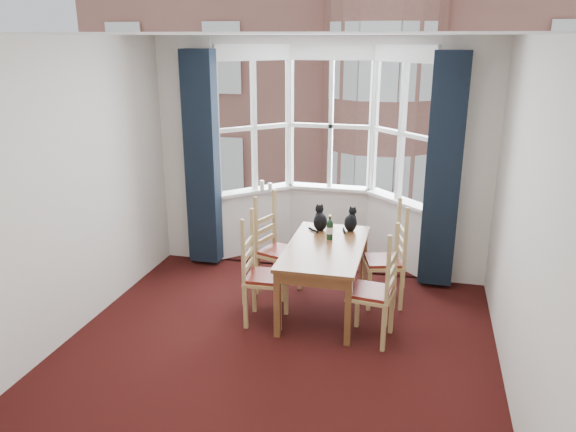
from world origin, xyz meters
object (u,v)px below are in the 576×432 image
(chair_left_far, at_px, (272,251))
(chair_right_near, at_px, (381,295))
(chair_left_near, at_px, (257,278))
(cat_left, at_px, (320,220))
(wine_bottle, at_px, (330,229))
(candle_short, at_px, (270,186))
(candle_tall, at_px, (262,185))
(dining_table, at_px, (325,253))
(chair_right_far, at_px, (392,262))
(cat_right, at_px, (351,221))

(chair_left_far, height_order, chair_right_near, same)
(chair_left_near, distance_m, chair_right_near, 1.25)
(cat_left, bearing_deg, chair_left_far, -162.69)
(chair_left_near, relative_size, chair_left_far, 1.00)
(chair_left_far, bearing_deg, wine_bottle, -9.44)
(cat_left, distance_m, candle_short, 1.30)
(candle_tall, bearing_deg, chair_left_near, -75.21)
(dining_table, relative_size, wine_bottle, 5.44)
(chair_right_far, xyz_separation_m, cat_left, (-0.82, 0.17, 0.36))
(chair_left_near, xyz_separation_m, cat_right, (0.80, 0.97, 0.35))
(chair_left_far, height_order, candle_tall, candle_tall)
(dining_table, distance_m, chair_right_near, 0.83)
(chair_right_far, bearing_deg, chair_right_near, -93.06)
(dining_table, xyz_separation_m, chair_right_far, (0.67, 0.32, -0.16))
(candle_short, bearing_deg, dining_table, -55.65)
(chair_right_far, bearing_deg, cat_left, 168.57)
(chair_left_near, height_order, wine_bottle, wine_bottle)
(dining_table, xyz_separation_m, cat_right, (0.19, 0.55, 0.19))
(chair_left_far, distance_m, cat_right, 0.95)
(wine_bottle, height_order, candle_short, wine_bottle)
(candle_short, bearing_deg, chair_right_near, -50.63)
(chair_right_far, distance_m, wine_bottle, 0.76)
(dining_table, xyz_separation_m, chair_left_far, (-0.66, 0.33, -0.16))
(cat_left, xyz_separation_m, wine_bottle, (0.15, -0.27, 0.00))
(wine_bottle, bearing_deg, chair_left_near, -134.71)
(cat_right, distance_m, candle_tall, 1.57)
(chair_left_far, xyz_separation_m, chair_right_near, (1.29, -0.84, 0.00))
(chair_right_near, bearing_deg, candle_tall, 131.52)
(chair_right_far, distance_m, candle_short, 2.07)
(dining_table, bearing_deg, cat_left, 106.95)
(chair_right_near, xyz_separation_m, candle_short, (-1.63, 1.98, 0.44))
(dining_table, relative_size, chair_right_far, 1.59)
(chair_left_far, bearing_deg, cat_left, 17.31)
(chair_left_far, distance_m, candle_tall, 1.28)
(chair_left_near, distance_m, cat_right, 1.30)
(chair_left_far, height_order, wine_bottle, wine_bottle)
(chair_right_near, bearing_deg, candle_short, 129.37)
(wine_bottle, distance_m, candle_tall, 1.65)
(cat_right, height_order, wine_bottle, cat_right)
(chair_right_near, distance_m, candle_short, 2.60)
(dining_table, relative_size, cat_left, 4.90)
(chair_left_near, height_order, chair_left_far, same)
(chair_right_far, bearing_deg, dining_table, -154.42)
(chair_right_far, height_order, cat_right, cat_right)
(dining_table, height_order, chair_right_far, chair_right_far)
(chair_right_far, distance_m, cat_left, 0.91)
(dining_table, height_order, candle_short, candle_short)
(chair_right_far, xyz_separation_m, wine_bottle, (-0.66, -0.11, 0.36))
(cat_left, relative_size, candle_short, 3.29)
(chair_left_far, distance_m, chair_right_far, 1.33)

